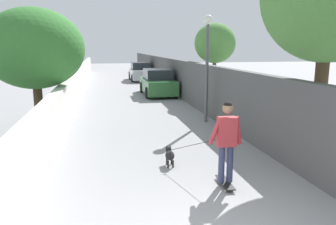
{
  "coord_description": "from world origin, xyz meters",
  "views": [
    {
      "loc": [
        -3.97,
        1.58,
        2.87
      ],
      "look_at": [
        5.18,
        -0.26,
        1.0
      ],
      "focal_mm": 35.4,
      "sensor_mm": 36.0,
      "label": 1
    }
  ],
  "objects_px": {
    "tree_left_near": "(34,49)",
    "dog": "(170,155)",
    "person_skateboarder": "(227,136)",
    "car_near": "(158,83)",
    "car_far": "(141,72)",
    "lamp_post": "(207,49)",
    "skateboard": "(225,182)",
    "tree_right_mid": "(215,43)"
  },
  "relations": [
    {
      "from": "tree_left_near",
      "to": "dog",
      "type": "xyz_separation_m",
      "value": [
        -3.93,
        -3.64,
        -2.51
      ]
    },
    {
      "from": "tree_right_mid",
      "to": "skateboard",
      "type": "relative_size",
      "value": 5.03
    },
    {
      "from": "tree_left_near",
      "to": "person_skateboarder",
      "type": "bearing_deg",
      "value": -139.55
    },
    {
      "from": "car_near",
      "to": "person_skateboarder",
      "type": "bearing_deg",
      "value": 176.37
    },
    {
      "from": "person_skateboarder",
      "to": "skateboard",
      "type": "bearing_deg",
      "value": -90.0
    },
    {
      "from": "tree_right_mid",
      "to": "car_near",
      "type": "distance_m",
      "value": 4.33
    },
    {
      "from": "skateboard",
      "to": "car_far",
      "type": "relative_size",
      "value": 0.21
    },
    {
      "from": "skateboard",
      "to": "person_skateboarder",
      "type": "bearing_deg",
      "value": 90.0
    },
    {
      "from": "person_skateboarder",
      "to": "car_near",
      "type": "relative_size",
      "value": 0.42
    },
    {
      "from": "tree_left_near",
      "to": "skateboard",
      "type": "bearing_deg",
      "value": -139.55
    },
    {
      "from": "lamp_post",
      "to": "car_far",
      "type": "xyz_separation_m",
      "value": [
        16.24,
        0.6,
        -2.05
      ]
    },
    {
      "from": "tree_left_near",
      "to": "car_near",
      "type": "xyz_separation_m",
      "value": [
        8.04,
        -5.38,
        -2.07
      ]
    },
    {
      "from": "tree_left_near",
      "to": "car_near",
      "type": "relative_size",
      "value": 1.0
    },
    {
      "from": "tree_right_mid",
      "to": "lamp_post",
      "type": "height_order",
      "value": "tree_right_mid"
    },
    {
      "from": "dog",
      "to": "tree_right_mid",
      "type": "bearing_deg",
      "value": -24.93
    },
    {
      "from": "dog",
      "to": "car_far",
      "type": "distance_m",
      "value": 20.74
    },
    {
      "from": "person_skateboarder",
      "to": "car_near",
      "type": "distance_m",
      "value": 13.39
    },
    {
      "from": "lamp_post",
      "to": "car_near",
      "type": "xyz_separation_m",
      "value": [
        7.54,
        0.6,
        -2.05
      ]
    },
    {
      "from": "car_near",
      "to": "dog",
      "type": "bearing_deg",
      "value": 171.73
    },
    {
      "from": "tree_right_mid",
      "to": "lamp_post",
      "type": "bearing_deg",
      "value": 157.76
    },
    {
      "from": "car_near",
      "to": "tree_right_mid",
      "type": "bearing_deg",
      "value": -133.86
    },
    {
      "from": "tree_left_near",
      "to": "person_skateboarder",
      "type": "distance_m",
      "value": 7.2
    },
    {
      "from": "skateboard",
      "to": "car_near",
      "type": "relative_size",
      "value": 0.2
    },
    {
      "from": "skateboard",
      "to": "dog",
      "type": "distance_m",
      "value": 1.67
    },
    {
      "from": "person_skateboarder",
      "to": "car_near",
      "type": "height_order",
      "value": "person_skateboarder"
    },
    {
      "from": "tree_left_near",
      "to": "tree_right_mid",
      "type": "relative_size",
      "value": 1.0
    },
    {
      "from": "car_far",
      "to": "dog",
      "type": "bearing_deg",
      "value": 175.19
    },
    {
      "from": "person_skateboarder",
      "to": "car_near",
      "type": "bearing_deg",
      "value": -3.63
    },
    {
      "from": "tree_left_near",
      "to": "dog",
      "type": "distance_m",
      "value": 5.92
    },
    {
      "from": "car_far",
      "to": "car_near",
      "type": "bearing_deg",
      "value": -180.0
    },
    {
      "from": "tree_left_near",
      "to": "person_skateboarder",
      "type": "xyz_separation_m",
      "value": [
        -5.32,
        -4.54,
        -1.71
      ]
    },
    {
      "from": "skateboard",
      "to": "dog",
      "type": "xyz_separation_m",
      "value": [
        1.39,
        0.89,
        0.21
      ]
    },
    {
      "from": "lamp_post",
      "to": "car_near",
      "type": "height_order",
      "value": "lamp_post"
    },
    {
      "from": "person_skateboarder",
      "to": "dog",
      "type": "bearing_deg",
      "value": 32.63
    },
    {
      "from": "tree_right_mid",
      "to": "skateboard",
      "type": "bearing_deg",
      "value": 162.12
    },
    {
      "from": "lamp_post",
      "to": "skateboard",
      "type": "height_order",
      "value": "lamp_post"
    },
    {
      "from": "person_skateboarder",
      "to": "car_far",
      "type": "distance_m",
      "value": 22.08
    },
    {
      "from": "skateboard",
      "to": "person_skateboarder",
      "type": "height_order",
      "value": "person_skateboarder"
    },
    {
      "from": "lamp_post",
      "to": "skateboard",
      "type": "xyz_separation_m",
      "value": [
        -5.82,
        1.45,
        -2.7
      ]
    },
    {
      "from": "tree_right_mid",
      "to": "person_skateboarder",
      "type": "xyz_separation_m",
      "value": [
        -10.82,
        3.49,
        -1.94
      ]
    },
    {
      "from": "dog",
      "to": "tree_left_near",
      "type": "bearing_deg",
      "value": 42.86
    },
    {
      "from": "car_near",
      "to": "car_far",
      "type": "bearing_deg",
      "value": 0.0
    }
  ]
}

